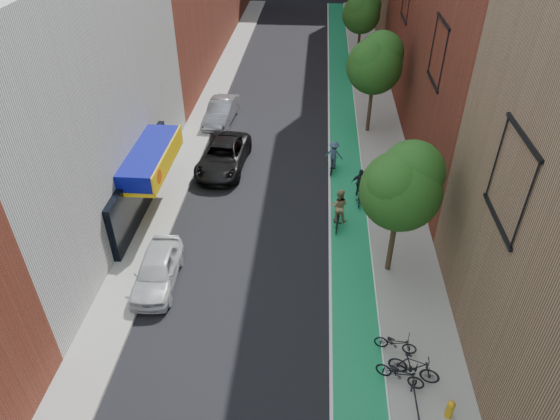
% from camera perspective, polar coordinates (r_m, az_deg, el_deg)
% --- Properties ---
extents(bike_lane, '(2.00, 68.00, 0.01)m').
position_cam_1_polar(bike_lane, '(36.77, 7.19, 10.32)').
color(bike_lane, '#157837').
rests_on(bike_lane, ground).
extents(sidewalk_left, '(2.00, 68.00, 0.15)m').
position_cam_1_polar(sidewalk_left, '(37.54, -8.50, 10.87)').
color(sidewalk_left, gray).
rests_on(sidewalk_left, ground).
extents(sidewalk_right, '(3.00, 68.00, 0.15)m').
position_cam_1_polar(sidewalk_right, '(36.96, 11.12, 10.18)').
color(sidewalk_right, gray).
rests_on(sidewalk_right, ground).
extents(building_left_white, '(8.00, 20.00, 12.00)m').
position_cam_1_polar(building_left_white, '(26.68, -25.67, 11.13)').
color(building_left_white, silver).
rests_on(building_left_white, ground).
extents(tree_near, '(3.40, 3.36, 6.42)m').
position_cam_1_polar(tree_near, '(20.75, 13.83, 2.80)').
color(tree_near, '#332619').
rests_on(tree_near, ground).
extents(tree_mid, '(3.55, 3.53, 6.74)m').
position_cam_1_polar(tree_mid, '(33.25, 10.87, 16.30)').
color(tree_mid, '#332619').
rests_on(tree_mid, ground).
extents(tree_far, '(3.30, 3.25, 6.21)m').
position_cam_1_polar(tree_far, '(46.75, 9.37, 21.51)').
color(tree_far, '#332619').
rests_on(tree_far, ground).
extents(parked_car_white, '(1.91, 4.34, 1.45)m').
position_cam_1_polar(parked_car_white, '(22.60, -13.87, -6.68)').
color(parked_car_white, silver).
rests_on(parked_car_white, ground).
extents(parked_car_black, '(2.90, 5.77, 1.57)m').
position_cam_1_polar(parked_car_black, '(30.25, -6.50, 6.14)').
color(parked_car_black, black).
rests_on(parked_car_black, ground).
extents(parked_car_silver, '(2.01, 4.82, 1.55)m').
position_cam_1_polar(parked_car_silver, '(36.02, -6.72, 11.15)').
color(parked_car_silver, gray).
rests_on(parked_car_silver, ground).
extents(cyclist_lane_near, '(0.98, 1.66, 2.19)m').
position_cam_1_polar(cyclist_lane_near, '(25.15, 6.71, -0.11)').
color(cyclist_lane_near, black).
rests_on(cyclist_lane_near, ground).
extents(cyclist_lane_mid, '(0.97, 1.76, 1.97)m').
position_cam_1_polar(cyclist_lane_mid, '(27.32, 9.10, 2.26)').
color(cyclist_lane_mid, black).
rests_on(cyclist_lane_mid, ground).
extents(cyclist_lane_far, '(1.16, 1.61, 1.97)m').
position_cam_1_polar(cyclist_lane_far, '(29.75, 6.14, 5.87)').
color(cyclist_lane_far, black).
rests_on(cyclist_lane_far, ground).
extents(parked_bike_near, '(1.68, 0.90, 0.84)m').
position_cam_1_polar(parked_bike_near, '(19.89, 13.07, -14.55)').
color(parked_bike_near, black).
rests_on(parked_bike_near, sidewalk_right).
extents(parked_bike_mid, '(1.92, 1.13, 1.11)m').
position_cam_1_polar(parked_bike_mid, '(19.16, 15.09, -16.95)').
color(parked_bike_mid, black).
rests_on(parked_bike_mid, sidewalk_right).
extents(parked_bike_far, '(1.87, 1.23, 0.93)m').
position_cam_1_polar(parked_bike_far, '(19.00, 13.57, -17.67)').
color(parked_bike_far, black).
rests_on(parked_bike_far, sidewalk_right).
extents(fire_hydrant, '(0.27, 0.27, 0.77)m').
position_cam_1_polar(fire_hydrant, '(18.68, 18.87, -20.68)').
color(fire_hydrant, gold).
rests_on(fire_hydrant, sidewalk_right).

